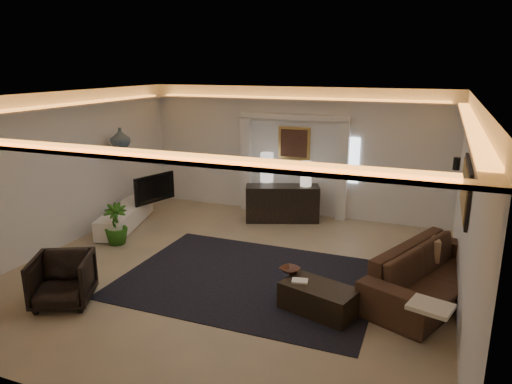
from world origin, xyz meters
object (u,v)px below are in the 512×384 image
(console, at_px, (282,203))
(armchair, at_px, (63,280))
(sofa, at_px, (432,273))
(coffee_table, at_px, (319,298))

(console, xyz_separation_m, armchair, (-1.76, -4.74, -0.03))
(console, bearing_deg, sofa, -59.50)
(console, bearing_deg, coffee_table, -85.01)
(console, distance_m, sofa, 4.10)
(coffee_table, xyz_separation_m, armchair, (-3.51, -1.12, 0.17))
(console, distance_m, coffee_table, 4.03)
(console, height_order, armchair, console)
(sofa, distance_m, coffee_table, 1.80)
(sofa, relative_size, coffee_table, 2.50)
(sofa, bearing_deg, console, 74.70)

